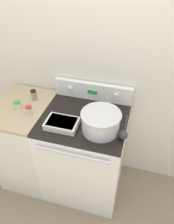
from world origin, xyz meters
TOP-DOWN VIEW (x-y plane):
  - ground_plane at (0.00, 0.00)m, footprint 12.00×12.00m
  - kitchen_wall at (0.00, 0.69)m, footprint 8.00×0.05m
  - stove_range at (0.00, 0.33)m, footprint 0.73×0.69m
  - control_panel at (0.00, 0.63)m, footprint 0.73×0.07m
  - side_counter at (-0.61, 0.33)m, footprint 0.48×0.66m
  - mixing_bowl at (0.16, 0.23)m, footprint 0.32×0.32m
  - casserole_dish at (-0.15, 0.18)m, footprint 0.26×0.18m
  - ladle at (0.35, 0.20)m, footprint 0.07×0.31m
  - spice_jar_red_cap at (-0.46, 0.24)m, footprint 0.05×0.05m
  - spice_jar_black_cap at (-0.53, 0.46)m, footprint 0.05×0.05m
  - spice_jar_green_cap at (-0.60, 0.28)m, footprint 0.06×0.06m

SIDE VIEW (x-z plane):
  - ground_plane at x=0.00m, z-range 0.00..0.00m
  - stove_range at x=0.00m, z-range 0.00..0.93m
  - side_counter at x=-0.61m, z-range 0.00..0.95m
  - casserole_dish at x=-0.15m, z-range 0.94..0.99m
  - ladle at x=0.35m, z-range 0.93..1.00m
  - spice_jar_green_cap at x=-0.60m, z-range 0.95..1.03m
  - spice_jar_red_cap at x=-0.46m, z-range 0.95..1.03m
  - spice_jar_black_cap at x=-0.53m, z-range 0.95..1.05m
  - control_panel at x=0.00m, z-range 0.93..1.10m
  - mixing_bowl at x=0.16m, z-range 0.94..1.11m
  - kitchen_wall at x=0.00m, z-range 0.00..2.50m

